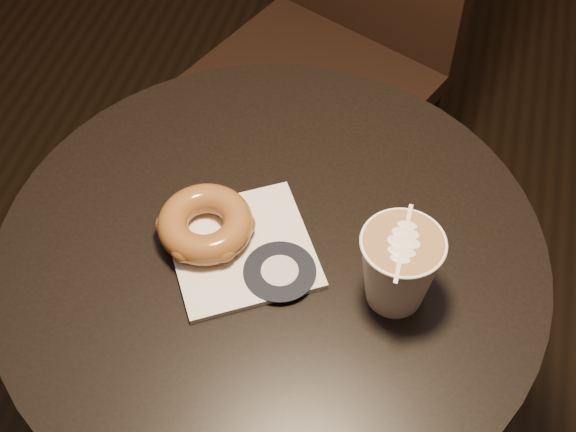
% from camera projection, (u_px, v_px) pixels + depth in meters
% --- Properties ---
extents(cafe_table, '(0.70, 0.70, 0.75)m').
position_uv_depth(cafe_table, '(273.00, 329.00, 1.17)').
color(cafe_table, black).
rests_on(cafe_table, ground).
extents(chair, '(0.56, 0.56, 1.07)m').
position_uv_depth(chair, '(342.00, 13.00, 1.54)').
color(chair, black).
rests_on(chair, ground).
extents(pastry_bag, '(0.24, 0.24, 0.01)m').
position_uv_depth(pastry_bag, '(242.00, 249.00, 1.01)').
color(pastry_bag, silver).
rests_on(pastry_bag, cafe_table).
extents(doughnut, '(0.12, 0.12, 0.04)m').
position_uv_depth(doughnut, '(205.00, 224.00, 1.00)').
color(doughnut, brown).
rests_on(doughnut, pastry_bag).
extents(latte_cup, '(0.10, 0.10, 0.11)m').
position_uv_depth(latte_cup, '(398.00, 269.00, 0.93)').
color(latte_cup, white).
rests_on(latte_cup, cafe_table).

